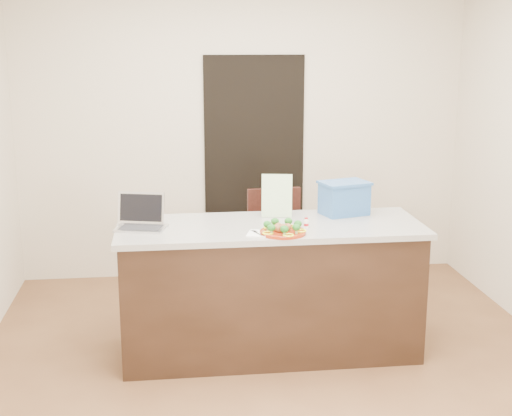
{
  "coord_description": "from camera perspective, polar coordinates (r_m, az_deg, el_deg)",
  "views": [
    {
      "loc": [
        -0.66,
        -4.35,
        2.15
      ],
      "look_at": [
        -0.1,
        0.2,
        1.05
      ],
      "focal_mm": 50.0,
      "sensor_mm": 36.0,
      "label": 1
    }
  ],
  "objects": [
    {
      "name": "leaflet",
      "position": [
        4.97,
        1.68,
        0.98
      ],
      "size": [
        0.22,
        0.08,
        0.3
      ],
      "primitive_type": "cube",
      "rotation": [
        -0.14,
        0.0,
        -0.17
      ],
      "color": "white",
      "rests_on": "island"
    },
    {
      "name": "broccoli",
      "position": [
        4.57,
        2.17,
        -1.36
      ],
      "size": [
        0.25,
        0.25,
        0.04
      ],
      "color": "#154F15",
      "rests_on": "plate"
    },
    {
      "name": "laptop",
      "position": [
        4.78,
        -9.19,
        -0.81
      ],
      "size": [
        0.36,
        0.32,
        0.22
      ],
      "rotation": [
        0.0,
        0.0,
        -0.25
      ],
      "color": "#BCBDC1",
      "rests_on": "island"
    },
    {
      "name": "doorway",
      "position": [
        6.48,
        -0.14,
        3.29
      ],
      "size": [
        0.9,
        0.02,
        2.0
      ],
      "primitive_type": "cube",
      "color": "black",
      "rests_on": "ground"
    },
    {
      "name": "island",
      "position": [
        4.94,
        1.13,
        -6.46
      ],
      "size": [
        2.06,
        0.76,
        0.92
      ],
      "color": "black",
      "rests_on": "ground"
    },
    {
      "name": "knife",
      "position": [
        4.56,
        0.77,
        -2.02
      ],
      "size": [
        0.03,
        0.2,
        0.01
      ],
      "rotation": [
        0.0,
        0.0,
        -0.13
      ],
      "color": "silver",
      "rests_on": "napkin"
    },
    {
      "name": "pepper_rings",
      "position": [
        4.58,
        2.17,
        -1.8
      ],
      "size": [
        0.29,
        0.29,
        0.01
      ],
      "color": "#F0FF1A",
      "rests_on": "plate"
    },
    {
      "name": "meatballs",
      "position": [
        4.57,
        2.12,
        -1.58
      ],
      "size": [
        0.12,
        0.12,
        0.04
      ],
      "color": "brown",
      "rests_on": "plate"
    },
    {
      "name": "room_shell",
      "position": [
        4.43,
        1.65,
        6.63
      ],
      "size": [
        4.0,
        4.0,
        4.0
      ],
      "color": "white",
      "rests_on": "ground"
    },
    {
      "name": "ground",
      "position": [
        4.9,
        1.52,
        -12.54
      ],
      "size": [
        4.0,
        4.0,
        0.0
      ],
      "primitive_type": "plane",
      "color": "brown",
      "rests_on": "ground"
    },
    {
      "name": "napkin",
      "position": [
        4.57,
        0.37,
        -2.06
      ],
      "size": [
        0.2,
        0.2,
        0.01
      ],
      "primitive_type": "cube",
      "rotation": [
        0.0,
        0.0,
        -0.29
      ],
      "color": "white",
      "rests_on": "island"
    },
    {
      "name": "yogurt_bottle",
      "position": [
        4.73,
        4.04,
        -1.25
      ],
      "size": [
        0.03,
        0.03,
        0.07
      ],
      "rotation": [
        0.0,
        0.0,
        -0.21
      ],
      "color": "white",
      "rests_on": "island"
    },
    {
      "name": "chair",
      "position": [
        5.7,
        1.58,
        -2.77
      ],
      "size": [
        0.47,
        0.47,
        0.97
      ],
      "rotation": [
        0.0,
        0.0,
        0.08
      ],
      "color": "#381611",
      "rests_on": "ground"
    },
    {
      "name": "plate",
      "position": [
        4.58,
        2.17,
        -1.93
      ],
      "size": [
        0.3,
        0.3,
        0.02
      ],
      "rotation": [
        0.0,
        0.0,
        -0.28
      ],
      "color": "maroon",
      "rests_on": "island"
    },
    {
      "name": "blue_box",
      "position": [
        5.09,
        7.07,
        0.81
      ],
      "size": [
        0.38,
        0.32,
        0.24
      ],
      "rotation": [
        0.0,
        0.0,
        0.29
      ],
      "color": "#2A5898",
      "rests_on": "island"
    },
    {
      "name": "fork",
      "position": [
        4.58,
        0.1,
        -1.96
      ],
      "size": [
        0.05,
        0.16,
        0.0
      ],
      "rotation": [
        0.0,
        0.0,
        0.35
      ],
      "color": "silver",
      "rests_on": "napkin"
    }
  ]
}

